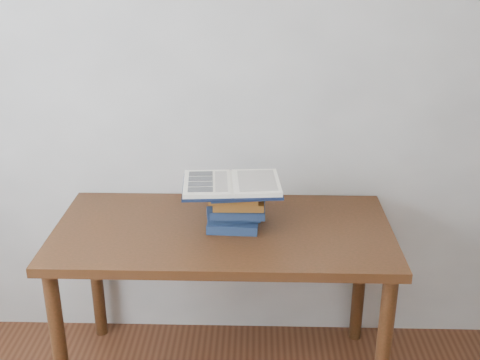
{
  "coord_description": "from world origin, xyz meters",
  "views": [
    {
      "loc": [
        0.21,
        -0.87,
        1.9
      ],
      "look_at": [
        0.15,
        1.31,
        1.0
      ],
      "focal_mm": 45.0,
      "sensor_mm": 36.0,
      "label": 1
    }
  ],
  "objects": [
    {
      "name": "open_book",
      "position": [
        0.12,
        1.38,
        0.96
      ],
      "size": [
        0.42,
        0.31,
        0.03
      ],
      "rotation": [
        0.0,
        0.0,
        0.08
      ],
      "color": "black",
      "rests_on": "book_stack"
    },
    {
      "name": "book_stack",
      "position": [
        0.13,
        1.39,
        0.85
      ],
      "size": [
        0.25,
        0.2,
        0.18
      ],
      "color": "#172845",
      "rests_on": "desk"
    },
    {
      "name": "desk",
      "position": [
        0.08,
        1.38,
        0.66
      ],
      "size": [
        1.41,
        0.71,
        0.76
      ],
      "color": "#4D2513",
      "rests_on": "ground"
    },
    {
      "name": "room_shell",
      "position": [
        -0.08,
        0.01,
        1.63
      ],
      "size": [
        3.54,
        3.54,
        2.62
      ],
      "color": "silver",
      "rests_on": "ground"
    }
  ]
}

